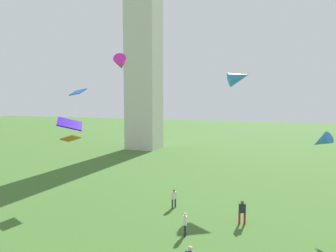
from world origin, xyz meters
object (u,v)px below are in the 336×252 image
(person_3, at_px, (174,197))
(kite_flying_7, at_px, (70,124))
(kite_flying_0, at_px, (121,64))
(kite_flying_5, at_px, (321,141))
(kite_flying_4, at_px, (70,138))
(person_2, at_px, (185,223))
(person_1, at_px, (242,211))
(kite_flying_2, at_px, (78,92))
(kite_flying_3, at_px, (239,77))

(person_3, bearing_deg, kite_flying_7, -17.83)
(kite_flying_0, relative_size, kite_flying_5, 0.80)
(kite_flying_4, bearing_deg, person_2, 165.54)
(person_1, height_order, person_2, person_1)
(kite_flying_2, height_order, kite_flying_3, kite_flying_3)
(person_2, relative_size, kite_flying_7, 0.80)
(person_1, height_order, kite_flying_5, kite_flying_5)
(person_1, xyz_separation_m, kite_flying_4, (-15.84, 1.45, 4.49))
(person_1, relative_size, kite_flying_2, 0.99)
(person_2, distance_m, person_3, 5.51)
(person_3, xyz_separation_m, kite_flying_3, (3.89, 10.81, 10.56))
(kite_flying_7, bearing_deg, person_1, -18.52)
(kite_flying_4, relative_size, kite_flying_7, 0.91)
(kite_flying_0, relative_size, kite_flying_2, 0.90)
(kite_flying_4, bearing_deg, kite_flying_7, 132.30)
(kite_flying_7, bearing_deg, kite_flying_4, 87.87)
(person_2, relative_size, kite_flying_5, 0.79)
(person_1, bearing_deg, kite_flying_5, -164.33)
(kite_flying_2, relative_size, kite_flying_7, 0.91)
(kite_flying_0, bearing_deg, kite_flying_7, -22.13)
(kite_flying_0, bearing_deg, person_3, -125.29)
(person_1, bearing_deg, person_3, -38.63)
(person_1, distance_m, kite_flying_3, 16.40)
(kite_flying_7, bearing_deg, kite_flying_2, 83.54)
(kite_flying_7, bearing_deg, kite_flying_3, 21.44)
(person_3, xyz_separation_m, kite_flying_5, (11.42, 2.67, 4.95))
(kite_flying_2, relative_size, kite_flying_4, 1.00)
(kite_flying_3, bearing_deg, person_1, 169.76)
(person_3, distance_m, kite_flying_0, 12.34)
(person_3, relative_size, kite_flying_0, 0.97)
(kite_flying_2, distance_m, kite_flying_5, 23.60)
(person_1, height_order, kite_flying_3, kite_flying_3)
(person_1, xyz_separation_m, kite_flying_3, (-1.94, 12.51, 10.44))
(kite_flying_0, height_order, kite_flying_4, kite_flying_0)
(kite_flying_2, distance_m, kite_flying_7, 11.51)
(person_3, height_order, kite_flying_7, kite_flying_7)
(person_2, distance_m, kite_flying_2, 18.90)
(kite_flying_2, height_order, kite_flying_5, kite_flying_2)
(person_2, height_order, kite_flying_3, kite_flying_3)
(person_2, bearing_deg, kite_flying_3, -18.82)
(person_2, bearing_deg, kite_flying_0, 91.62)
(person_1, distance_m, person_2, 4.72)
(kite_flying_5, xyz_separation_m, kite_flying_7, (-17.32, -8.56, 1.58))
(kite_flying_0, distance_m, kite_flying_3, 17.77)
(kite_flying_3, height_order, kite_flying_4, kite_flying_3)
(person_3, xyz_separation_m, kite_flying_0, (-1.69, -6.06, 10.61))
(kite_flying_3, bearing_deg, kite_flying_4, 109.44)
(kite_flying_2, bearing_deg, kite_flying_4, 127.08)
(person_2, distance_m, kite_flying_0, 11.43)
(person_2, relative_size, person_3, 1.01)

